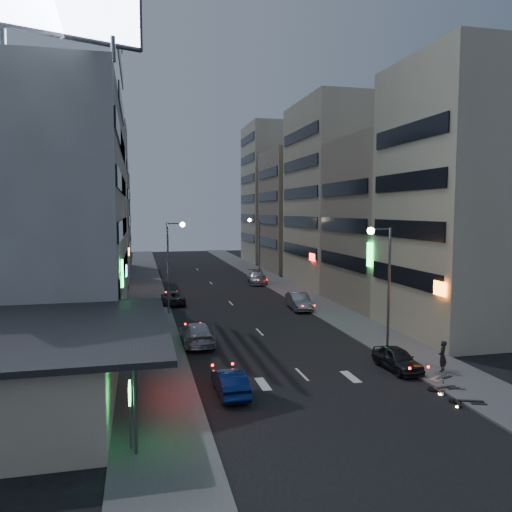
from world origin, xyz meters
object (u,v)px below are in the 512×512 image
object	(u,v)px
parked_car_left	(173,297)
scooter_silver_a	(465,378)
parked_car_right_near	(397,359)
road_car_silver	(197,334)
parked_car_right_mid	(299,301)
road_car_blue	(230,382)
scooter_silver_b	(444,363)
scooter_black_b	(453,374)
scooter_black_a	(484,389)
person	(442,356)
parked_car_right_far	(257,277)
scooter_blue	(454,375)

from	to	relation	value
parked_car_left	scooter_silver_a	size ratio (longest dim) A/B	2.94
parked_car_right_near	road_car_silver	bearing A→B (deg)	140.09
parked_car_right_mid	scooter_silver_a	size ratio (longest dim) A/B	2.94
parked_car_right_mid	road_car_blue	world-z (taller)	parked_car_right_mid
scooter_silver_b	scooter_black_b	bearing A→B (deg)	137.56
parked_car_right_mid	road_car_silver	size ratio (longest dim) A/B	0.91
parked_car_right_mid	scooter_black_a	bearing A→B (deg)	-82.36
person	scooter_black_a	distance (m)	4.42
parked_car_right_far	scooter_silver_b	xyz separation A→B (m)	(1.93, -36.43, -0.05)
parked_car_left	person	bearing A→B (deg)	118.82
parked_car_right_far	person	size ratio (longest dim) A/B	3.09
scooter_blue	scooter_black_b	size ratio (longest dim) A/B	0.92
parked_car_right_far	person	xyz separation A→B (m)	(2.14, -35.98, 0.21)
scooter_black_b	parked_car_left	bearing A→B (deg)	18.10
parked_car_right_near	scooter_black_b	world-z (taller)	parked_car_right_near
parked_car_right_near	road_car_blue	world-z (taller)	parked_car_right_near
parked_car_right_mid	person	world-z (taller)	person
road_car_blue	scooter_silver_b	world-z (taller)	scooter_silver_b
scooter_silver_a	road_car_blue	bearing A→B (deg)	103.04
person	scooter_black_a	bearing A→B (deg)	38.21
road_car_blue	scooter_silver_a	size ratio (longest dim) A/B	2.42
parked_car_left	road_car_silver	size ratio (longest dim) A/B	0.91
scooter_black_b	scooter_silver_a	bearing A→B (deg)	-144.32
scooter_silver_a	scooter_black_b	bearing A→B (deg)	65.86
scooter_silver_b	scooter_blue	bearing A→B (deg)	139.08
scooter_black_b	road_car_blue	bearing A→B (deg)	74.53
parked_car_right_near	scooter_black_a	xyz separation A→B (m)	(1.48, -5.52, 0.07)
parked_car_right_near	parked_car_right_far	size ratio (longest dim) A/B	0.71
parked_car_left	scooter_black_a	xyz separation A→B (m)	(12.68, -28.90, 0.07)
road_car_silver	scooter_black_b	bearing A→B (deg)	135.88
parked_car_left	parked_car_right_far	world-z (taller)	parked_car_right_far
parked_car_right_near	parked_car_right_mid	xyz separation A→B (m)	(0.00, 18.07, 0.12)
person	scooter_black_a	world-z (taller)	person
scooter_blue	parked_car_right_far	bearing A→B (deg)	1.32
parked_car_right_near	person	xyz separation A→B (m)	(2.14, -1.16, 0.34)
parked_car_right_far	person	bearing A→B (deg)	-79.38
parked_car_right_near	person	world-z (taller)	person
parked_car_right_far	scooter_blue	size ratio (longest dim) A/B	3.10
road_car_blue	parked_car_left	bearing A→B (deg)	-88.23
parked_car_left	person	size ratio (longest dim) A/B	2.69
road_car_blue	scooter_blue	distance (m)	11.61
parked_car_right_mid	person	bearing A→B (deg)	-79.58
road_car_silver	scooter_blue	distance (m)	16.59
parked_car_right_mid	person	size ratio (longest dim) A/B	2.69
parked_car_right_near	scooter_silver_b	size ratio (longest dim) A/B	1.91
parked_car_right_near	scooter_black_a	size ratio (longest dim) A/B	1.95
scooter_black_b	scooter_silver_b	distance (m)	1.74
person	scooter_blue	distance (m)	2.27
road_car_blue	scooter_silver_b	bearing A→B (deg)	179.09
scooter_silver_a	scooter_silver_b	distance (m)	2.07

